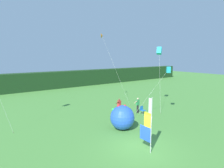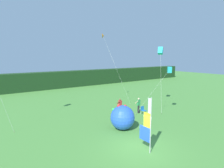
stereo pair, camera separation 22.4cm
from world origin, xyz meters
The scene contains 10 objects.
ground_plane centered at (0.00, 0.00, 0.00)m, with size 120.00×120.00×0.00m, color #478438.
distant_treeline centered at (0.00, 28.04, 1.63)m, with size 80.00×2.40×3.27m, color #193819.
banner_flag centered at (-0.01, -0.58, 1.80)m, with size 0.06×1.03×3.75m.
person_near_banner centered at (5.66, 6.23, 0.91)m, with size 0.55×0.48×1.71m.
person_mid_field centered at (3.70, 7.11, 0.93)m, with size 0.55×0.48×1.75m.
inflatable_balloon centered at (1.13, 3.45, 1.07)m, with size 2.12×2.12×2.20m.
folding_chair centered at (5.74, 5.58, 0.51)m, with size 0.51×0.51×0.89m.
kite_cyan_box_0 centered at (9.51, 6.67, 6.94)m, with size 2.57×2.70×7.44m.
kite_cyan_box_2 centered at (7.74, 3.87, 4.87)m, with size 3.02×2.54×5.22m.
kite_orange_delta_3 centered at (4.70, 11.90, 8.81)m, with size 2.81×3.06×9.21m.
Camera 1 is at (-9.20, -9.02, 6.37)m, focal length 31.07 mm.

